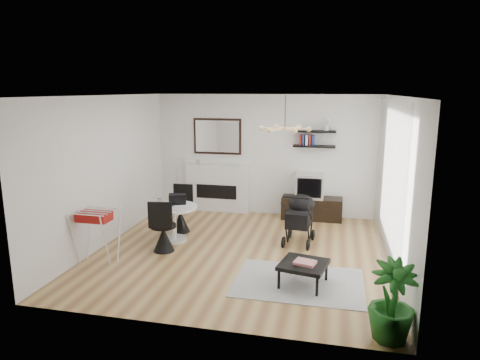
% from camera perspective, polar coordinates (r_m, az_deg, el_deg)
% --- Properties ---
extents(floor, '(5.00, 5.00, 0.00)m').
position_cam_1_polar(floor, '(7.62, 0.06, -9.56)').
color(floor, brown).
rests_on(floor, ground).
extents(ceiling, '(5.00, 5.00, 0.00)m').
position_cam_1_polar(ceiling, '(7.09, 0.07, 11.19)').
color(ceiling, white).
rests_on(ceiling, wall_back).
extents(wall_back, '(5.00, 0.00, 5.00)m').
position_cam_1_polar(wall_back, '(9.65, 3.33, 3.33)').
color(wall_back, white).
rests_on(wall_back, floor).
extents(wall_left, '(0.00, 5.00, 5.00)m').
position_cam_1_polar(wall_left, '(8.15, -17.36, 1.19)').
color(wall_left, white).
rests_on(wall_left, floor).
extents(wall_right, '(0.00, 5.00, 5.00)m').
position_cam_1_polar(wall_right, '(7.13, 20.07, -0.48)').
color(wall_right, white).
rests_on(wall_right, floor).
extents(sheer_curtain, '(0.04, 3.60, 2.60)m').
position_cam_1_polar(sheer_curtain, '(7.31, 19.11, -0.11)').
color(sheer_curtain, white).
rests_on(sheer_curtain, wall_right).
extents(fireplace, '(1.50, 0.17, 2.16)m').
position_cam_1_polar(fireplace, '(9.94, -3.06, -0.32)').
color(fireplace, white).
rests_on(fireplace, floor).
extents(shelf_lower, '(0.90, 0.25, 0.04)m').
position_cam_1_polar(shelf_lower, '(9.37, 9.86, 4.46)').
color(shelf_lower, black).
rests_on(shelf_lower, wall_back).
extents(shelf_upper, '(0.90, 0.25, 0.04)m').
position_cam_1_polar(shelf_upper, '(9.34, 9.93, 6.40)').
color(shelf_upper, black).
rests_on(shelf_upper, wall_back).
extents(pendant_lamp, '(0.90, 0.90, 0.10)m').
position_cam_1_polar(pendant_lamp, '(7.30, 6.00, 6.82)').
color(pendant_lamp, tan).
rests_on(pendant_lamp, ceiling).
extents(tv_console, '(1.30, 0.46, 0.49)m').
position_cam_1_polar(tv_console, '(9.54, 9.54, -3.72)').
color(tv_console, black).
rests_on(tv_console, floor).
extents(crt_tv, '(0.60, 0.53, 0.53)m').
position_cam_1_polar(crt_tv, '(9.41, 9.31, -0.74)').
color(crt_tv, silver).
rests_on(crt_tv, tv_console).
extents(dining_table, '(0.92, 0.92, 0.67)m').
position_cam_1_polar(dining_table, '(8.11, -8.92, -5.05)').
color(dining_table, white).
rests_on(dining_table, floor).
extents(laptop, '(0.34, 0.28, 0.02)m').
position_cam_1_polar(laptop, '(8.01, -9.76, -3.51)').
color(laptop, black).
rests_on(laptop, dining_table).
extents(black_bag, '(0.36, 0.28, 0.19)m').
position_cam_1_polar(black_bag, '(8.19, -8.33, -2.52)').
color(black_bag, black).
rests_on(black_bag, dining_table).
extents(newspaper, '(0.44, 0.39, 0.01)m').
position_cam_1_polar(newspaper, '(7.86, -8.13, -3.80)').
color(newspaper, beige).
rests_on(newspaper, dining_table).
extents(drinking_glass, '(0.07, 0.07, 0.11)m').
position_cam_1_polar(drinking_glass, '(8.24, -10.71, -2.80)').
color(drinking_glass, white).
rests_on(drinking_glass, dining_table).
extents(chair_far, '(0.45, 0.45, 0.94)m').
position_cam_1_polar(chair_far, '(8.66, -7.88, -4.93)').
color(chair_far, black).
rests_on(chair_far, floor).
extents(chair_near, '(0.47, 0.49, 0.95)m').
position_cam_1_polar(chair_near, '(7.67, -10.20, -7.24)').
color(chair_near, black).
rests_on(chair_near, floor).
extents(drying_rack, '(0.61, 0.57, 0.90)m').
position_cam_1_polar(drying_rack, '(7.40, -18.52, -6.98)').
color(drying_rack, white).
rests_on(drying_rack, floor).
extents(stroller, '(0.57, 0.85, 1.00)m').
position_cam_1_polar(stroller, '(8.01, 7.95, -5.35)').
color(stroller, black).
rests_on(stroller, floor).
extents(rug, '(1.88, 1.36, 0.01)m').
position_cam_1_polar(rug, '(6.56, 7.82, -13.35)').
color(rug, gray).
rests_on(rug, floor).
extents(coffee_table, '(0.76, 0.76, 0.33)m').
position_cam_1_polar(coffee_table, '(6.37, 8.46, -11.17)').
color(coffee_table, black).
rests_on(coffee_table, rug).
extents(magazines, '(0.34, 0.30, 0.04)m').
position_cam_1_polar(magazines, '(6.31, 8.66, -10.82)').
color(magazines, red).
rests_on(magazines, coffee_table).
extents(potted_plant, '(0.62, 0.62, 0.94)m').
position_cam_1_polar(potted_plant, '(5.26, 19.63, -15.01)').
color(potted_plant, '#195618').
rests_on(potted_plant, floor).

